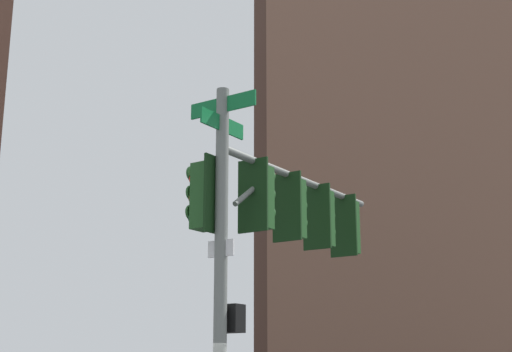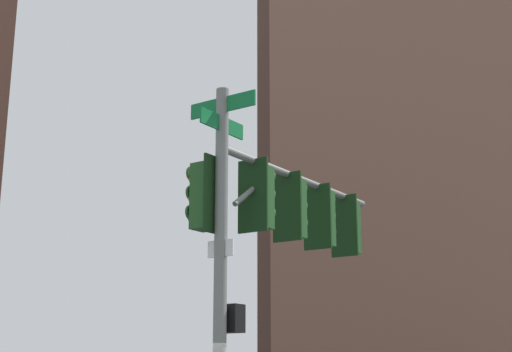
# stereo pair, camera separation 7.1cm
# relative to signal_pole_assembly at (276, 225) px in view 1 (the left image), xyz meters

# --- Properties ---
(signal_pole_assembly) EXTENTS (2.62, 4.66, 6.26)m
(signal_pole_assembly) POSITION_rel_signal_pole_assembly_xyz_m (0.00, 0.00, 0.00)
(signal_pole_assembly) COLOR slate
(signal_pole_assembly) RESTS_ON ground_plane
(building_brick_nearside) EXTENTS (19.21, 18.13, 43.96)m
(building_brick_nearside) POSITION_rel_signal_pole_assembly_xyz_m (16.89, -24.75, 17.55)
(building_brick_nearside) COLOR #845B47
(building_brick_nearside) RESTS_ON ground_plane
(building_brick_midblock) EXTENTS (18.78, 14.32, 44.55)m
(building_brick_midblock) POSITION_rel_signal_pole_assembly_xyz_m (19.95, -23.62, 17.85)
(building_brick_midblock) COLOR #4C3328
(building_brick_midblock) RESTS_ON ground_plane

